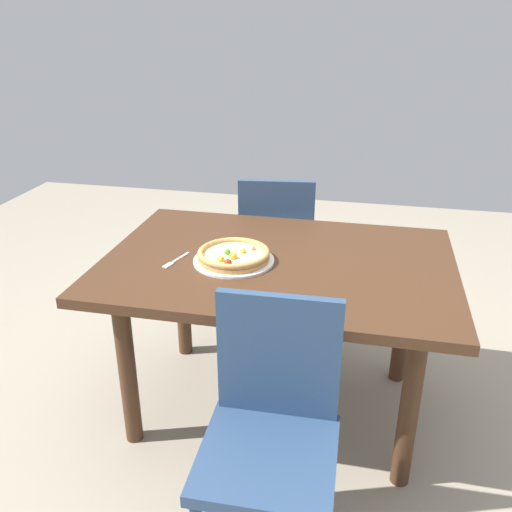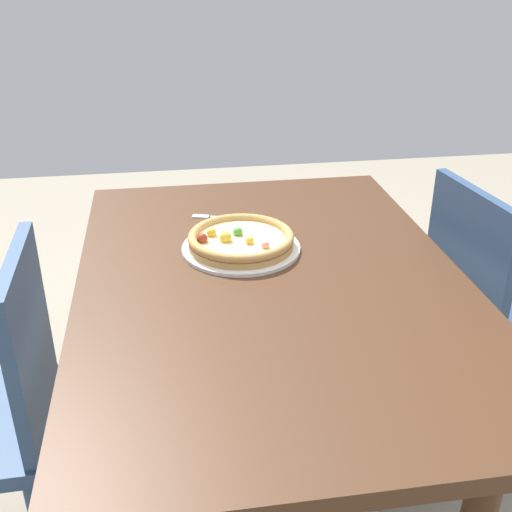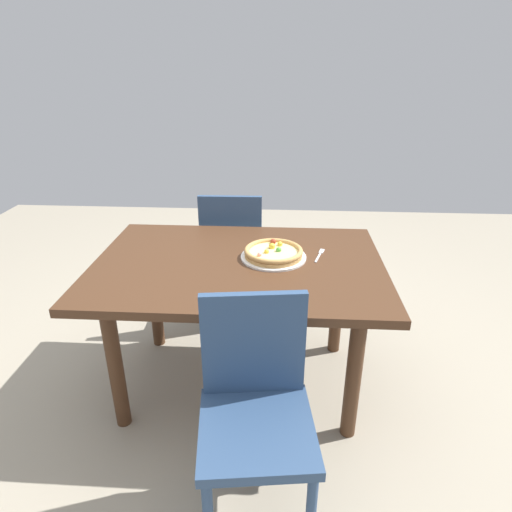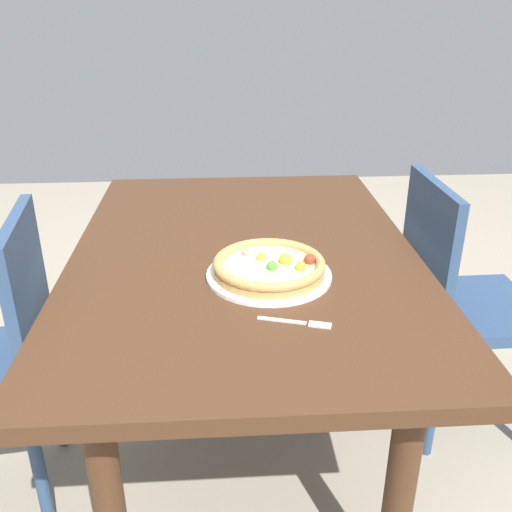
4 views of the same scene
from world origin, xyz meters
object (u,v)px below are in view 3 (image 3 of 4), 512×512
(dining_table, at_px, (239,279))
(chair_far, at_px, (233,250))
(plate, at_px, (273,257))
(pizza, at_px, (273,252))
(chair_near, at_px, (256,407))
(fork, at_px, (320,254))

(dining_table, height_order, chair_far, chair_far)
(plate, xyz_separation_m, pizza, (-0.00, 0.00, 0.03))
(chair_far, distance_m, pizza, 0.75)
(plate, bearing_deg, dining_table, -161.67)
(chair_near, bearing_deg, pizza, -100.22)
(dining_table, bearing_deg, plate, 18.33)
(chair_far, xyz_separation_m, fork, (0.51, -0.59, 0.24))
(chair_far, height_order, fork, chair_far)
(chair_near, xyz_separation_m, pizza, (0.04, 0.75, 0.27))
(chair_near, bearing_deg, fork, -115.78)
(dining_table, height_order, pizza, pizza)
(chair_far, height_order, pizza, chair_far)
(dining_table, bearing_deg, pizza, 18.71)
(plate, relative_size, fork, 1.97)
(chair_near, height_order, plate, chair_near)
(chair_near, distance_m, chair_far, 1.41)
(pizza, relative_size, fork, 1.76)
(chair_far, xyz_separation_m, pizza, (0.28, -0.64, 0.27))
(chair_near, relative_size, fork, 5.41)
(plate, bearing_deg, fork, 12.42)
(pizza, bearing_deg, plate, -84.60)
(chair_near, distance_m, fork, 0.88)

